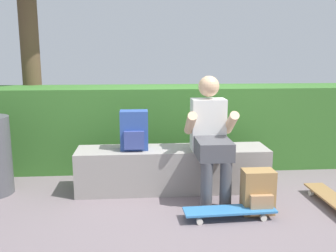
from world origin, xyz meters
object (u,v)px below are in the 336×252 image
skateboard_near_person (230,211)px  backpack_on_ground (258,193)px  backpack_on_bench (134,131)px  bench_main (173,169)px  skateboard_beside_bench (332,199)px  person_skater (211,133)px

skateboard_near_person → backpack_on_ground: 0.32m
skateboard_near_person → backpack_on_bench: backpack_on_bench is taller
bench_main → skateboard_beside_bench: size_ratio=2.47×
person_skater → backpack_on_bench: person_skater is taller
bench_main → backpack_on_bench: backpack_on_bench is taller
bench_main → skateboard_beside_bench: 1.57m
skateboard_near_person → skateboard_beside_bench: same height
backpack_on_ground → person_skater: bearing=128.6°
skateboard_beside_bench → backpack_on_bench: bearing=163.2°
skateboard_beside_bench → backpack_on_bench: (-1.85, 0.56, 0.57)m
skateboard_near_person → skateboard_beside_bench: size_ratio=1.01×
person_skater → skateboard_beside_bench: size_ratio=1.50×
backpack_on_ground → bench_main: bearing=137.2°
skateboard_beside_bench → bench_main: bearing=158.7°
backpack_on_ground → skateboard_beside_bench: bearing=6.7°
bench_main → person_skater: (0.35, -0.21, 0.42)m
bench_main → backpack_on_ground: (0.71, -0.66, -0.03)m
person_skater → skateboard_near_person: 0.79m
person_skater → skateboard_beside_bench: person_skater is taller
backpack_on_bench → backpack_on_ground: (1.10, -0.65, -0.45)m
skateboard_beside_bench → backpack_on_bench: 2.02m
bench_main → backpack_on_ground: 0.97m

